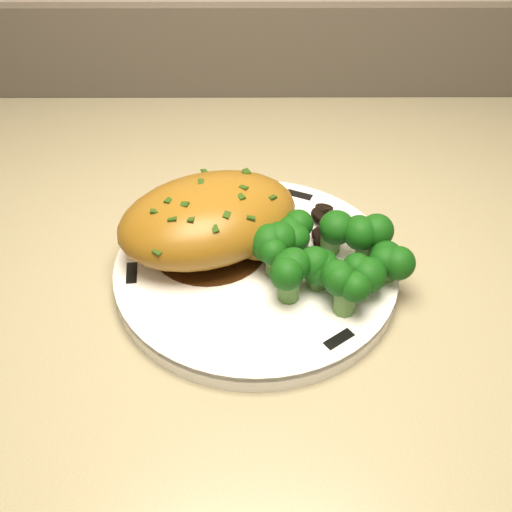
{
  "coord_description": "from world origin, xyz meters",
  "views": [
    {
      "loc": [
        -0.05,
        1.2,
        1.23
      ],
      "look_at": [
        -0.05,
        1.63,
        0.83
      ],
      "focal_mm": 45.0,
      "sensor_mm": 36.0,
      "label": 1
    }
  ],
  "objects_px": {
    "chicken_breast": "(215,221)",
    "broccoli_florets": "(331,257)",
    "plate": "(256,271)",
    "counter": "(421,460)"
  },
  "relations": [
    {
      "from": "chicken_breast",
      "to": "broccoli_florets",
      "type": "height_order",
      "value": "chicken_breast"
    },
    {
      "from": "counter",
      "to": "plate",
      "type": "distance_m",
      "value": 0.47
    },
    {
      "from": "chicken_breast",
      "to": "broccoli_florets",
      "type": "xyz_separation_m",
      "value": [
        0.1,
        -0.04,
        -0.01
      ]
    },
    {
      "from": "broccoli_florets",
      "to": "plate",
      "type": "bearing_deg",
      "value": 164.4
    },
    {
      "from": "plate",
      "to": "chicken_breast",
      "type": "relative_size",
      "value": 1.28
    },
    {
      "from": "plate",
      "to": "broccoli_florets",
      "type": "distance_m",
      "value": 0.08
    },
    {
      "from": "plate",
      "to": "chicken_breast",
      "type": "distance_m",
      "value": 0.06
    },
    {
      "from": "counter",
      "to": "chicken_breast",
      "type": "xyz_separation_m",
      "value": [
        -0.27,
        -0.02,
        0.45
      ]
    },
    {
      "from": "chicken_breast",
      "to": "broccoli_florets",
      "type": "relative_size",
      "value": 1.61
    },
    {
      "from": "counter",
      "to": "broccoli_florets",
      "type": "height_order",
      "value": "counter"
    }
  ]
}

